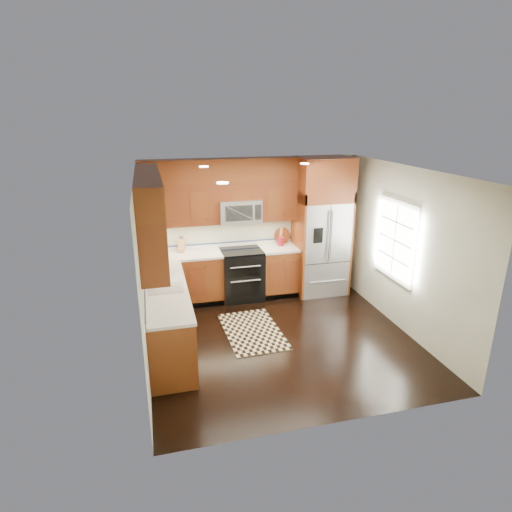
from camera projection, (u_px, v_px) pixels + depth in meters
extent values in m
plane|color=black|center=(281.00, 338.00, 6.70)|extent=(4.00, 4.00, 0.00)
cube|color=silver|center=(250.00, 226.00, 8.12)|extent=(4.00, 0.02, 2.60)
cube|color=silver|center=(142.00, 272.00, 5.82)|extent=(0.02, 4.00, 2.60)
cube|color=silver|center=(403.00, 250.00, 6.75)|extent=(0.02, 4.00, 2.60)
cube|color=white|center=(395.00, 240.00, 6.90)|extent=(0.04, 1.10, 1.30)
cube|color=white|center=(395.00, 240.00, 6.90)|extent=(0.02, 0.95, 1.15)
cube|color=brown|center=(185.00, 280.00, 7.81)|extent=(1.37, 0.60, 0.90)
cube|color=brown|center=(279.00, 271.00, 8.23)|extent=(0.72, 0.60, 0.90)
cube|color=brown|center=(168.00, 319.00, 6.34)|extent=(0.60, 2.40, 0.90)
cube|color=silver|center=(224.00, 253.00, 7.83)|extent=(2.85, 0.62, 0.04)
cube|color=silver|center=(166.00, 290.00, 6.19)|extent=(0.62, 2.40, 0.04)
cube|color=brown|center=(221.00, 202.00, 7.67)|extent=(2.85, 0.33, 0.75)
cube|color=brown|center=(151.00, 230.00, 5.87)|extent=(0.33, 2.40, 0.75)
cube|color=brown|center=(220.00, 170.00, 7.49)|extent=(2.85, 0.33, 0.40)
cube|color=brown|center=(148.00, 188.00, 5.69)|extent=(0.33, 2.40, 0.40)
cube|color=black|center=(242.00, 275.00, 8.03)|extent=(0.76, 0.64, 0.92)
cube|color=black|center=(241.00, 251.00, 7.88)|extent=(0.76, 0.60, 0.02)
cube|color=black|center=(245.00, 273.00, 7.69)|extent=(0.55, 0.01, 0.18)
cube|color=black|center=(246.00, 289.00, 7.79)|extent=(0.55, 0.01, 0.28)
cylinder|color=#B2B2B7|center=(246.00, 267.00, 7.63)|extent=(0.55, 0.02, 0.02)
cylinder|color=#B2B2B7|center=(246.00, 281.00, 7.71)|extent=(0.55, 0.02, 0.02)
cube|color=#B2B2B7|center=(240.00, 211.00, 7.77)|extent=(0.76, 0.40, 0.42)
cube|color=black|center=(239.00, 213.00, 7.57)|extent=(0.50, 0.01, 0.28)
cube|color=#B2B2B7|center=(321.00, 247.00, 8.21)|extent=(0.90, 0.74, 1.80)
cube|color=black|center=(329.00, 235.00, 7.76)|extent=(0.01, 0.01, 1.08)
cube|color=black|center=(318.00, 236.00, 7.71)|extent=(0.18, 0.01, 0.28)
cube|color=brown|center=(298.00, 244.00, 8.07)|extent=(0.04, 0.74, 2.00)
cube|color=brown|center=(343.00, 240.00, 8.29)|extent=(0.04, 0.74, 2.00)
cube|color=brown|center=(324.00, 179.00, 7.80)|extent=(0.98, 0.74, 0.80)
cube|color=#B2B2B7|center=(166.00, 288.00, 6.18)|extent=(0.50, 0.42, 0.02)
cylinder|color=#B2B2B7|center=(150.00, 275.00, 6.30)|extent=(0.02, 0.02, 0.28)
torus|color=#B2B2B7|center=(150.00, 268.00, 6.18)|extent=(0.18, 0.02, 0.18)
cube|color=black|center=(252.00, 331.00, 6.91)|extent=(0.91, 1.47, 0.01)
cube|color=tan|center=(182.00, 245.00, 7.80)|extent=(0.13, 0.17, 0.23)
cylinder|color=maroon|center=(281.00, 242.00, 8.14)|extent=(0.15, 0.15, 0.17)
cylinder|color=brown|center=(282.00, 243.00, 8.32)|extent=(0.32, 0.32, 0.02)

